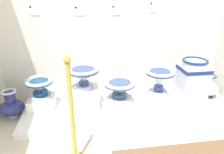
{
  "coord_description": "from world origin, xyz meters",
  "views": [
    {
      "loc": [
        1.15,
        -0.26,
        1.5
      ],
      "look_at": [
        1.49,
        2.13,
        0.5
      ],
      "focal_mm": 33.07,
      "sensor_mm": 36.0,
      "label": 1
    }
  ],
  "objects_px": {
    "info_placard_second": "(79,10)",
    "info_placard_fourth": "(153,7)",
    "info_placard_third": "(116,10)",
    "info_placard_first": "(34,10)",
    "stanchion_post_near_left": "(74,137)",
    "antique_toilet_central_ornate": "(193,74)",
    "plinth_block_central_ornate": "(190,94)",
    "antique_toilet_leftmost": "(40,86)",
    "antique_toilet_slender_white": "(83,74)",
    "plinth_block_slender_white": "(85,97)",
    "decorative_vase_spare": "(12,106)",
    "plinth_block_leftmost": "(42,102)",
    "plinth_block_tall_cobalt": "(158,98)",
    "antique_toilet_pale_glazed": "(120,88)",
    "plinth_block_pale_glazed": "(119,104)",
    "antique_toilet_tall_cobalt": "(159,78)",
    "decorative_vase_corner": "(209,88)"
  },
  "relations": [
    {
      "from": "info_placard_second",
      "to": "info_placard_fourth",
      "type": "height_order",
      "value": "info_placard_fourth"
    },
    {
      "from": "info_placard_third",
      "to": "info_placard_fourth",
      "type": "distance_m",
      "value": 0.52
    },
    {
      "from": "info_placard_first",
      "to": "stanchion_post_near_left",
      "type": "relative_size",
      "value": 0.12
    },
    {
      "from": "antique_toilet_central_ornate",
      "to": "info_placard_third",
      "type": "bearing_deg",
      "value": 154.98
    },
    {
      "from": "info_placard_second",
      "to": "plinth_block_central_ornate",
      "type": "bearing_deg",
      "value": -17.36
    },
    {
      "from": "plinth_block_central_ornate",
      "to": "info_placard_second",
      "type": "xyz_separation_m",
      "value": [
        -1.49,
        0.46,
        1.1
      ]
    },
    {
      "from": "antique_toilet_leftmost",
      "to": "plinth_block_central_ornate",
      "type": "relative_size",
      "value": 0.93
    },
    {
      "from": "antique_toilet_leftmost",
      "to": "antique_toilet_slender_white",
      "type": "relative_size",
      "value": 0.86
    },
    {
      "from": "antique_toilet_leftmost",
      "to": "plinth_block_slender_white",
      "type": "height_order",
      "value": "antique_toilet_leftmost"
    },
    {
      "from": "decorative_vase_spare",
      "to": "plinth_block_leftmost",
      "type": "bearing_deg",
      "value": 3.61
    },
    {
      "from": "antique_toilet_slender_white",
      "to": "plinth_block_tall_cobalt",
      "type": "bearing_deg",
      "value": -0.83
    },
    {
      "from": "plinth_block_leftmost",
      "to": "antique_toilet_pale_glazed",
      "type": "relative_size",
      "value": 0.81
    },
    {
      "from": "plinth_block_pale_glazed",
      "to": "plinth_block_central_ornate",
      "type": "bearing_deg",
      "value": 4.6
    },
    {
      "from": "plinth_block_tall_cobalt",
      "to": "info_placard_second",
      "type": "bearing_deg",
      "value": 154.65
    },
    {
      "from": "stanchion_post_near_left",
      "to": "antique_toilet_tall_cobalt",
      "type": "bearing_deg",
      "value": 38.73
    },
    {
      "from": "antique_toilet_pale_glazed",
      "to": "plinth_block_tall_cobalt",
      "type": "bearing_deg",
      "value": 7.28
    },
    {
      "from": "plinth_block_tall_cobalt",
      "to": "info_placard_first",
      "type": "height_order",
      "value": "info_placard_first"
    },
    {
      "from": "antique_toilet_slender_white",
      "to": "antique_toilet_tall_cobalt",
      "type": "height_order",
      "value": "antique_toilet_slender_white"
    },
    {
      "from": "plinth_block_pale_glazed",
      "to": "info_placard_first",
      "type": "relative_size",
      "value": 3.11
    },
    {
      "from": "info_placard_first",
      "to": "stanchion_post_near_left",
      "type": "xyz_separation_m",
      "value": [
        0.47,
        -1.36,
        -0.98
      ]
    },
    {
      "from": "antique_toilet_slender_white",
      "to": "plinth_block_central_ornate",
      "type": "bearing_deg",
      "value": -0.07
    },
    {
      "from": "plinth_block_leftmost",
      "to": "antique_toilet_slender_white",
      "type": "distance_m",
      "value": 0.68
    },
    {
      "from": "antique_toilet_leftmost",
      "to": "info_placard_first",
      "type": "distance_m",
      "value": 0.98
    },
    {
      "from": "info_placard_first",
      "to": "info_placard_fourth",
      "type": "bearing_deg",
      "value": -0.0
    },
    {
      "from": "plinth_block_leftmost",
      "to": "antique_toilet_leftmost",
      "type": "distance_m",
      "value": 0.23
    },
    {
      "from": "antique_toilet_tall_cobalt",
      "to": "decorative_vase_corner",
      "type": "height_order",
      "value": "antique_toilet_tall_cobalt"
    },
    {
      "from": "antique_toilet_pale_glazed",
      "to": "plinth_block_central_ornate",
      "type": "bearing_deg",
      "value": 4.6
    },
    {
      "from": "antique_toilet_leftmost",
      "to": "plinth_block_slender_white",
      "type": "distance_m",
      "value": 0.59
    },
    {
      "from": "antique_toilet_pale_glazed",
      "to": "plinth_block_central_ornate",
      "type": "xyz_separation_m",
      "value": [
        1.03,
        0.08,
        -0.2
      ]
    },
    {
      "from": "plinth_block_leftmost",
      "to": "info_placard_fourth",
      "type": "relative_size",
      "value": 2.35
    },
    {
      "from": "plinth_block_pale_glazed",
      "to": "plinth_block_tall_cobalt",
      "type": "bearing_deg",
      "value": 7.28
    },
    {
      "from": "antique_toilet_tall_cobalt",
      "to": "info_placard_second",
      "type": "distance_m",
      "value": 1.39
    },
    {
      "from": "info_placard_fourth",
      "to": "decorative_vase_corner",
      "type": "xyz_separation_m",
      "value": [
        0.89,
        -0.28,
        -1.17
      ]
    },
    {
      "from": "antique_toilet_slender_white",
      "to": "decorative_vase_spare",
      "type": "xyz_separation_m",
      "value": [
        -0.93,
        0.04,
        -0.4
      ]
    },
    {
      "from": "info_placard_third",
      "to": "decorative_vase_corner",
      "type": "distance_m",
      "value": 1.83
    },
    {
      "from": "info_placard_first",
      "to": "plinth_block_central_ornate",
      "type": "bearing_deg",
      "value": -12.71
    },
    {
      "from": "info_placard_second",
      "to": "info_placard_third",
      "type": "distance_m",
      "value": 0.49
    },
    {
      "from": "info_placard_second",
      "to": "stanchion_post_near_left",
      "type": "height_order",
      "value": "info_placard_second"
    },
    {
      "from": "antique_toilet_leftmost",
      "to": "info_placard_third",
      "type": "xyz_separation_m",
      "value": [
        1.04,
        0.4,
        0.89
      ]
    },
    {
      "from": "info_placard_third",
      "to": "info_placard_fourth",
      "type": "height_order",
      "value": "info_placard_fourth"
    },
    {
      "from": "antique_toilet_central_ornate",
      "to": "stanchion_post_near_left",
      "type": "bearing_deg",
      "value": -150.41
    },
    {
      "from": "info_placard_first",
      "to": "decorative_vase_corner",
      "type": "height_order",
      "value": "info_placard_first"
    },
    {
      "from": "antique_toilet_leftmost",
      "to": "antique_toilet_central_ornate",
      "type": "relative_size",
      "value": 0.83
    },
    {
      "from": "plinth_block_pale_glazed",
      "to": "antique_toilet_central_ornate",
      "type": "distance_m",
      "value": 1.08
    },
    {
      "from": "antique_toilet_central_ornate",
      "to": "info_placard_first",
      "type": "bearing_deg",
      "value": 167.29
    },
    {
      "from": "antique_toilet_leftmost",
      "to": "info_placard_third",
      "type": "bearing_deg",
      "value": 21.05
    },
    {
      "from": "plinth_block_slender_white",
      "to": "stanchion_post_near_left",
      "type": "bearing_deg",
      "value": -96.88
    },
    {
      "from": "plinth_block_central_ornate",
      "to": "info_placard_third",
      "type": "bearing_deg",
      "value": 154.98
    },
    {
      "from": "antique_toilet_central_ornate",
      "to": "info_placard_first",
      "type": "distance_m",
      "value": 2.26
    },
    {
      "from": "info_placard_first",
      "to": "info_placard_third",
      "type": "xyz_separation_m",
      "value": [
        1.06,
        -0.0,
        -0.01
      ]
    }
  ]
}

